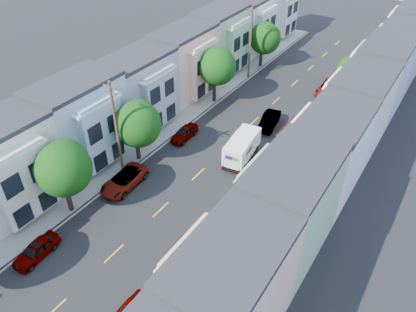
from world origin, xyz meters
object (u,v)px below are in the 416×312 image
Objects in this scene: tree_b at (63,169)px; lead_sedan at (269,121)px; tree_c at (137,124)px; fedex_truck at (242,147)px; parked_right_c at (295,127)px; parked_left_b at (36,250)px; parked_right_b at (181,255)px; parked_left_c at (124,180)px; utility_pole_far at (250,43)px; tree_far_r at (348,70)px; parked_left_d at (184,133)px; parked_right_d at (329,88)px; tree_e at (264,38)px; utility_pole_near at (117,130)px; tree_d at (217,66)px.

tree_b is 1.60× the size of lead_sedan.
tree_c is 15.97m from lead_sedan.
parked_right_c is at bearing 64.57° from fedex_truck.
parked_right_b reaches higher than parked_left_b.
parked_left_c is 1.19× the size of parked_right_b.
utility_pole_far reaches higher than parked_left_b.
tree_far_r is 33.35m from parked_right_b.
parked_left_d is 0.77× the size of parked_right_d.
tree_e reaches higher than parked_left_d.
utility_pole_near is at bearing 92.73° from parked_left_b.
parked_right_b is 22.11m from parked_right_c.
parked_left_d is (1.40, -8.89, -4.28)m from tree_d.
parked_left_c is (-11.79, -28.85, -3.17)m from tree_far_r.
tree_e is at bearing 167.78° from tree_far_r.
tree_b is 36.80m from tree_e.
tree_c reaches higher than fedex_truck.
tree_d is (-0.00, 23.82, 0.04)m from tree_b.
fedex_truck is 21.32m from parked_left_b.
utility_pole_far reaches higher than parked_right_c.
tree_b reaches higher than tree_e.
utility_pole_near reaches higher than parked_right_c.
parked_left_b is at bearing -88.08° from tree_e.
parked_left_c is (1.40, 5.10, -4.18)m from tree_b.
tree_d reaches higher than tree_c.
utility_pole_near is 13.30m from parked_right_b.
fedex_truck is 1.23× the size of lead_sedan.
utility_pole_near is (0.00, 6.44, 0.24)m from tree_b.
utility_pole_far is at bearing 109.00° from fedex_truck.
parked_right_d is at bearing 74.94° from fedex_truck.
tree_b is 24.13m from lead_sedan.
tree_far_r is 0.98× the size of fedex_truck.
tree_b is 23.82m from tree_d.
tree_far_r reaches higher than fedex_truck.
parked_right_c is at bearing 57.77° from parked_left_c.
utility_pole_far reaches higher than parked_left_c.
parked_left_d is (1.40, 14.93, -4.23)m from tree_b.
tree_far_r is 13.04m from lead_sedan.
utility_pole_far reaches higher than fedex_truck.
tree_d is 1.74× the size of parked_left_b.
parked_right_d is at bearing 66.49° from lead_sedan.
parked_right_d is at bearing 65.85° from tree_c.
parked_left_c is at bearing -85.72° from tree_d.
tree_e is 1.47× the size of lead_sedan.
tree_far_r is at bearing 57.52° from lead_sedan.
tree_d is at bearing 177.92° from parked_right_c.
lead_sedan is 10.05m from parked_left_d.
utility_pole_far reaches higher than tree_b.
tree_d is 1.66× the size of parked_right_b.
tree_b is 6.74m from parked_left_c.
parked_right_b is (9.80, 5.80, 0.04)m from parked_left_b.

